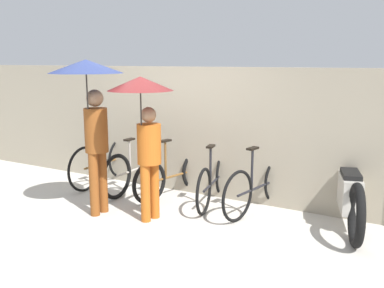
{
  "coord_description": "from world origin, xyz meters",
  "views": [
    {
      "loc": [
        3.49,
        -4.15,
        2.15
      ],
      "look_at": [
        0.62,
        0.96,
        1.0
      ],
      "focal_mm": 40.0,
      "sensor_mm": 36.0,
      "label": 1
    }
  ],
  "objects_px": {
    "parked_bicycle_0": "(105,162)",
    "parked_bicycle_3": "(214,180)",
    "parked_bicycle_2": "(174,175)",
    "parked_bicycle_1": "(137,168)",
    "pedestrian_leading": "(90,96)",
    "motorcycle": "(349,195)",
    "pedestrian_center": "(144,114)",
    "parked_bicycle_4": "(259,186)"
  },
  "relations": [
    {
      "from": "parked_bicycle_0",
      "to": "parked_bicycle_3",
      "type": "relative_size",
      "value": 1.04
    },
    {
      "from": "parked_bicycle_3",
      "to": "parked_bicycle_2",
      "type": "bearing_deg",
      "value": 78.1
    },
    {
      "from": "parked_bicycle_1",
      "to": "parked_bicycle_3",
      "type": "xyz_separation_m",
      "value": [
        1.43,
        0.01,
        -0.02
      ]
    },
    {
      "from": "parked_bicycle_2",
      "to": "parked_bicycle_3",
      "type": "height_order",
      "value": "parked_bicycle_2"
    },
    {
      "from": "parked_bicycle_0",
      "to": "pedestrian_leading",
      "type": "bearing_deg",
      "value": -144.4
    },
    {
      "from": "motorcycle",
      "to": "parked_bicycle_1",
      "type": "bearing_deg",
      "value": 74.01
    },
    {
      "from": "parked_bicycle_1",
      "to": "parked_bicycle_2",
      "type": "relative_size",
      "value": 1.07
    },
    {
      "from": "pedestrian_leading",
      "to": "motorcycle",
      "type": "xyz_separation_m",
      "value": [
        3.17,
        1.32,
        -1.26
      ]
    },
    {
      "from": "parked_bicycle_1",
      "to": "pedestrian_center",
      "type": "distance_m",
      "value": 1.83
    },
    {
      "from": "parked_bicycle_2",
      "to": "pedestrian_center",
      "type": "height_order",
      "value": "pedestrian_center"
    },
    {
      "from": "parked_bicycle_3",
      "to": "pedestrian_leading",
      "type": "relative_size",
      "value": 0.78
    },
    {
      "from": "parked_bicycle_0",
      "to": "parked_bicycle_4",
      "type": "xyz_separation_m",
      "value": [
        2.86,
        0.01,
        -0.02
      ]
    },
    {
      "from": "pedestrian_center",
      "to": "motorcycle",
      "type": "xyz_separation_m",
      "value": [
        2.42,
        1.15,
        -1.04
      ]
    },
    {
      "from": "parked_bicycle_2",
      "to": "pedestrian_center",
      "type": "bearing_deg",
      "value": -154.58
    },
    {
      "from": "parked_bicycle_3",
      "to": "parked_bicycle_4",
      "type": "relative_size",
      "value": 0.95
    },
    {
      "from": "parked_bicycle_1",
      "to": "pedestrian_center",
      "type": "height_order",
      "value": "pedestrian_center"
    },
    {
      "from": "parked_bicycle_1",
      "to": "parked_bicycle_2",
      "type": "height_order",
      "value": "parked_bicycle_1"
    },
    {
      "from": "pedestrian_leading",
      "to": "pedestrian_center",
      "type": "xyz_separation_m",
      "value": [
        0.76,
        0.17,
        -0.22
      ]
    },
    {
      "from": "parked_bicycle_2",
      "to": "parked_bicycle_4",
      "type": "bearing_deg",
      "value": -76.91
    },
    {
      "from": "parked_bicycle_0",
      "to": "parked_bicycle_1",
      "type": "height_order",
      "value": "parked_bicycle_1"
    },
    {
      "from": "parked_bicycle_0",
      "to": "parked_bicycle_4",
      "type": "height_order",
      "value": "parked_bicycle_0"
    },
    {
      "from": "parked_bicycle_1",
      "to": "parked_bicycle_4",
      "type": "xyz_separation_m",
      "value": [
        2.14,
        0.02,
        0.0
      ]
    },
    {
      "from": "parked_bicycle_4",
      "to": "pedestrian_leading",
      "type": "distance_m",
      "value": 2.67
    },
    {
      "from": "parked_bicycle_1",
      "to": "pedestrian_center",
      "type": "bearing_deg",
      "value": -139.52
    },
    {
      "from": "parked_bicycle_0",
      "to": "parked_bicycle_3",
      "type": "bearing_deg",
      "value": -90.01
    },
    {
      "from": "pedestrian_leading",
      "to": "pedestrian_center",
      "type": "bearing_deg",
      "value": -166.42
    },
    {
      "from": "parked_bicycle_1",
      "to": "parked_bicycle_4",
      "type": "distance_m",
      "value": 2.15
    },
    {
      "from": "parked_bicycle_3",
      "to": "parked_bicycle_4",
      "type": "distance_m",
      "value": 0.72
    },
    {
      "from": "motorcycle",
      "to": "pedestrian_leading",
      "type": "bearing_deg",
      "value": 95.91
    },
    {
      "from": "parked_bicycle_0",
      "to": "parked_bicycle_2",
      "type": "relative_size",
      "value": 1.04
    },
    {
      "from": "parked_bicycle_2",
      "to": "parked_bicycle_4",
      "type": "xyz_separation_m",
      "value": [
        1.43,
        0.0,
        0.03
      ]
    },
    {
      "from": "parked_bicycle_0",
      "to": "parked_bicycle_1",
      "type": "distance_m",
      "value": 0.71
    },
    {
      "from": "parked_bicycle_0",
      "to": "pedestrian_leading",
      "type": "relative_size",
      "value": 0.81
    },
    {
      "from": "pedestrian_center",
      "to": "motorcycle",
      "type": "distance_m",
      "value": 2.87
    },
    {
      "from": "parked_bicycle_1",
      "to": "parked_bicycle_3",
      "type": "distance_m",
      "value": 1.43
    },
    {
      "from": "parked_bicycle_4",
      "to": "pedestrian_center",
      "type": "height_order",
      "value": "pedestrian_center"
    },
    {
      "from": "pedestrian_center",
      "to": "parked_bicycle_2",
      "type": "bearing_deg",
      "value": -69.63
    },
    {
      "from": "pedestrian_center",
      "to": "parked_bicycle_3",
      "type": "bearing_deg",
      "value": -104.52
    },
    {
      "from": "parked_bicycle_3",
      "to": "pedestrian_leading",
      "type": "height_order",
      "value": "pedestrian_leading"
    },
    {
      "from": "parked_bicycle_2",
      "to": "parked_bicycle_0",
      "type": "bearing_deg",
      "value": 103.42
    },
    {
      "from": "parked_bicycle_0",
      "to": "motorcycle",
      "type": "height_order",
      "value": "parked_bicycle_0"
    },
    {
      "from": "parked_bicycle_3",
      "to": "pedestrian_center",
      "type": "distance_m",
      "value": 1.64
    }
  ]
}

